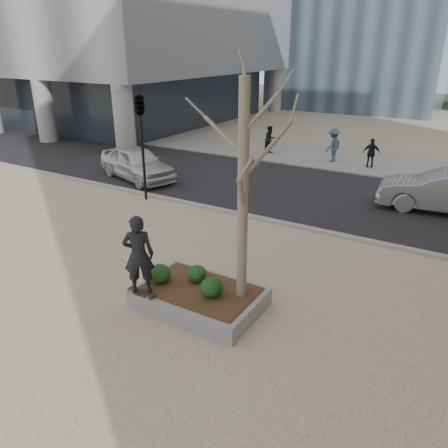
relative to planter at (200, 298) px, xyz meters
The scene contains 17 objects.
ground 1.02m from the planter, behind, with size 120.00×120.00×0.00m, color #BCAC8A.
street 10.05m from the planter, 95.71° to the left, with size 60.00×8.00×0.02m, color black.
far_sidewalk 17.03m from the planter, 93.37° to the left, with size 60.00×6.00×0.02m, color gray.
planter is the anchor object (origin of this frame).
planter_mulch 0.25m from the planter, ahead, with size 2.70×1.70×0.04m, color #382314.
sycamore_tree 3.71m from the planter, 16.70° to the left, with size 2.80×2.80×6.60m, color gray, non-canonical shape.
shrub_left 1.19m from the planter, 167.71° to the right, with size 0.55×0.55×0.47m, color #144018.
shrub_middle 0.62m from the planter, 132.86° to the left, with size 0.49×0.49×0.42m, color #163E13.
shrub_right 0.66m from the planter, 15.27° to the right, with size 0.54×0.54×0.46m, color #133912.
skateboard 1.43m from the planter, 141.45° to the right, with size 0.78×0.20×0.07m, color black, non-canonical shape.
skateboarder 1.90m from the planter, 141.45° to the right, with size 0.72×0.47×1.97m, color black.
police_car 11.72m from the planter, 138.78° to the left, with size 1.85×4.60×1.57m, color silver.
car_silver 11.35m from the planter, 66.99° to the left, with size 1.74×5.00×1.65m, color gray.
pedestrian_a 16.91m from the planter, 109.55° to the left, with size 0.78×0.61×1.61m, color black.
pedestrian_b 15.98m from the planter, 96.48° to the left, with size 1.18×0.68×1.83m, color #3A5269.
pedestrian_c 15.69m from the planter, 88.79° to the left, with size 0.90×0.37×1.53m, color black.
traffic_light_near 8.82m from the planter, 139.25° to the left, with size 0.60×2.48×4.50m, color black, non-canonical shape.
Camera 1 is at (6.31, -7.68, 6.04)m, focal length 35.00 mm.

